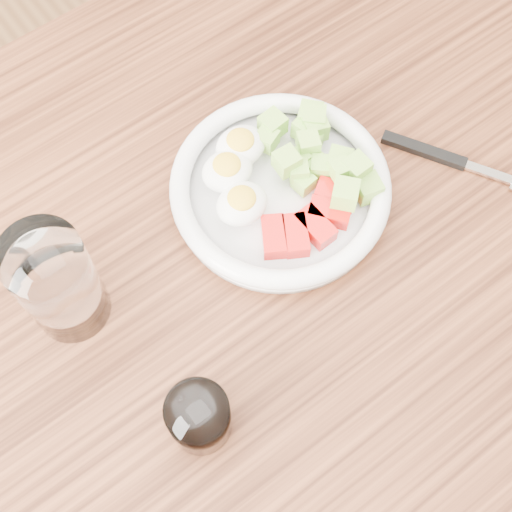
# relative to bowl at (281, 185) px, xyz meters

# --- Properties ---
(ground) EXTENTS (4.00, 4.00, 0.00)m
(ground) POSITION_rel_bowl_xyz_m (-0.07, -0.07, -0.79)
(ground) COLOR brown
(ground) RESTS_ON ground
(dining_table) EXTENTS (1.50, 0.90, 0.77)m
(dining_table) POSITION_rel_bowl_xyz_m (-0.07, -0.07, -0.12)
(dining_table) COLOR brown
(dining_table) RESTS_ON ground
(bowl) EXTENTS (0.25, 0.25, 0.06)m
(bowl) POSITION_rel_bowl_xyz_m (0.00, 0.00, 0.00)
(bowl) COLOR white
(bowl) RESTS_ON dining_table
(fork) EXTENTS (0.12, 0.19, 0.01)m
(fork) POSITION_rel_bowl_xyz_m (0.19, -0.08, -0.02)
(fork) COLOR black
(fork) RESTS_ON dining_table
(water_glass) EXTENTS (0.08, 0.08, 0.14)m
(water_glass) POSITION_rel_bowl_xyz_m (-0.26, 0.02, 0.05)
(water_glass) COLOR white
(water_glass) RESTS_ON dining_table
(coffee_glass) EXTENTS (0.06, 0.06, 0.07)m
(coffee_glass) POSITION_rel_bowl_xyz_m (-0.22, -0.16, 0.01)
(coffee_glass) COLOR white
(coffee_glass) RESTS_ON dining_table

